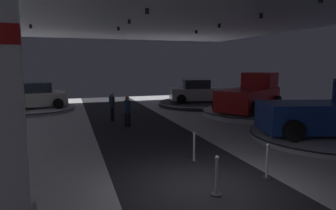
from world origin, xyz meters
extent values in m
cube|color=#B2B2B7|center=(0.00, 0.00, -0.03)|extent=(24.00, 44.00, 0.05)
cube|color=#232328|center=(0.00, 0.00, 0.00)|extent=(4.40, 44.00, 0.01)
cylinder|color=black|center=(-5.08, 5.08, 5.32)|extent=(0.16, 0.16, 0.22)
cylinder|color=black|center=(-5.28, 8.69, 5.32)|extent=(0.16, 0.16, 0.22)
cylinder|color=black|center=(-5.14, 12.37, 5.32)|extent=(0.16, 0.16, 0.22)
cylinder|color=black|center=(-0.06, 5.43, 5.32)|extent=(0.16, 0.16, 0.22)
cylinder|color=black|center=(-0.16, 8.63, 5.32)|extent=(0.16, 0.16, 0.22)
cylinder|color=black|center=(-0.20, 11.87, 5.32)|extent=(0.16, 0.16, 0.22)
cylinder|color=black|center=(5.04, 4.94, 5.32)|extent=(0.16, 0.16, 0.22)
cylinder|color=black|center=(4.95, 8.67, 5.32)|extent=(0.16, 0.16, 0.22)
cylinder|color=black|center=(5.07, 12.12, 5.32)|extent=(0.16, 0.16, 0.22)
cylinder|color=#B7B7BC|center=(-5.50, 15.10, 0.11)|extent=(5.15, 5.15, 0.23)
cylinder|color=black|center=(-5.50, 15.10, 0.20)|extent=(5.25, 5.25, 0.05)
cube|color=silver|center=(-5.50, 15.10, 0.84)|extent=(4.41, 2.38, 0.90)
cube|color=#2D3842|center=(-5.35, 15.12, 1.59)|extent=(2.10, 1.81, 0.70)
cylinder|color=black|center=(-6.77, 13.90, 0.57)|extent=(0.70, 0.31, 0.68)
cylinder|color=black|center=(-7.06, 15.88, 0.57)|extent=(0.70, 0.31, 0.68)
cylinder|color=black|center=(-3.95, 14.31, 0.57)|extent=(0.70, 0.31, 0.68)
cylinder|color=black|center=(-4.23, 16.29, 0.57)|extent=(0.70, 0.31, 0.68)
cylinder|color=#333338|center=(6.15, 14.11, 0.15)|extent=(5.99, 5.99, 0.29)
cylinder|color=white|center=(6.15, 14.11, 0.26)|extent=(6.11, 6.11, 0.05)
cube|color=silver|center=(6.15, 14.11, 0.90)|extent=(4.49, 2.65, 0.90)
cube|color=#2D3842|center=(6.01, 14.14, 1.65)|extent=(2.19, 1.93, 0.70)
cylinder|color=black|center=(7.76, 14.78, 0.63)|extent=(0.71, 0.36, 0.68)
cylinder|color=black|center=(7.34, 12.83, 0.63)|extent=(0.71, 0.36, 0.68)
cylinder|color=black|center=(4.97, 15.39, 0.63)|extent=(0.71, 0.36, 0.68)
cylinder|color=black|center=(4.55, 13.43, 0.63)|extent=(0.71, 0.36, 0.68)
sphere|color=white|center=(8.27, 14.16, 1.02)|extent=(0.18, 0.18, 0.18)
sphere|color=white|center=(8.06, 13.19, 1.02)|extent=(0.18, 0.18, 0.18)
cylinder|color=#B7B7BC|center=(7.00, 2.97, 0.12)|extent=(5.94, 5.94, 0.24)
cylinder|color=black|center=(7.00, 2.97, 0.21)|extent=(6.06, 6.06, 0.05)
cube|color=navy|center=(7.00, 2.97, 0.99)|extent=(5.67, 3.46, 1.20)
cylinder|color=black|center=(5.53, 4.61, 0.66)|extent=(0.88, 0.50, 0.84)
cylinder|color=black|center=(4.89, 2.34, 0.66)|extent=(0.88, 0.50, 0.84)
cylinder|color=silver|center=(7.31, 9.02, 0.16)|extent=(5.56, 5.57, 0.33)
cylinder|color=black|center=(7.31, 9.02, 0.30)|extent=(5.68, 5.68, 0.05)
cube|color=red|center=(7.31, 9.02, 1.08)|extent=(5.57, 4.69, 1.20)
cube|color=red|center=(8.72, 9.97, 2.13)|extent=(2.47, 2.52, 1.00)
cube|color=#28333D|center=(8.29, 9.69, 2.13)|extent=(1.04, 1.50, 0.75)
cylinder|color=black|center=(8.19, 11.03, 0.75)|extent=(0.85, 0.70, 0.84)
cylinder|color=black|center=(9.50, 9.08, 0.75)|extent=(0.85, 0.70, 0.84)
cylinder|color=black|center=(5.11, 8.97, 0.75)|extent=(0.85, 0.70, 0.84)
cylinder|color=black|center=(6.42, 7.02, 0.75)|extent=(0.85, 0.70, 0.84)
cylinder|color=black|center=(-0.54, 8.10, 0.40)|extent=(0.14, 0.14, 0.80)
cylinder|color=black|center=(-0.37, 8.03, 0.40)|extent=(0.14, 0.14, 0.80)
cylinder|color=#233851|center=(-0.45, 8.06, 1.06)|extent=(0.32, 0.32, 0.62)
sphere|color=#99755B|center=(-0.45, 8.06, 1.48)|extent=(0.22, 0.22, 0.22)
cylinder|color=black|center=(-1.01, 10.00, 0.40)|extent=(0.14, 0.14, 0.80)
cylinder|color=black|center=(-0.93, 9.84, 0.40)|extent=(0.14, 0.14, 0.80)
cylinder|color=#233851|center=(-0.97, 9.92, 1.06)|extent=(0.32, 0.32, 0.62)
sphere|color=tan|center=(-0.97, 9.92, 1.48)|extent=(0.22, 0.22, 0.22)
cylinder|color=#333338|center=(0.12, -0.46, 0.02)|extent=(0.28, 0.28, 0.04)
cylinder|color=#B2B2B7|center=(0.12, -0.46, 0.48)|extent=(0.07, 0.07, 0.96)
sphere|color=#B2B2B7|center=(0.12, -0.46, 0.96)|extent=(0.10, 0.10, 0.10)
cylinder|color=#333338|center=(1.96, 0.06, 0.02)|extent=(0.28, 0.28, 0.04)
cylinder|color=#B2B2B7|center=(1.96, 0.06, 0.48)|extent=(0.07, 0.07, 0.96)
sphere|color=#B2B2B7|center=(1.96, 0.06, 0.96)|extent=(0.10, 0.10, 0.10)
cylinder|color=#333338|center=(0.60, 2.04, 0.02)|extent=(0.28, 0.28, 0.04)
cylinder|color=#B2B2B7|center=(0.60, 2.04, 0.48)|extent=(0.07, 0.07, 0.96)
sphere|color=#B2B2B7|center=(0.60, 2.04, 0.96)|extent=(0.10, 0.10, 0.10)
camera|label=1|loc=(-3.19, -6.63, 3.21)|focal=31.69mm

